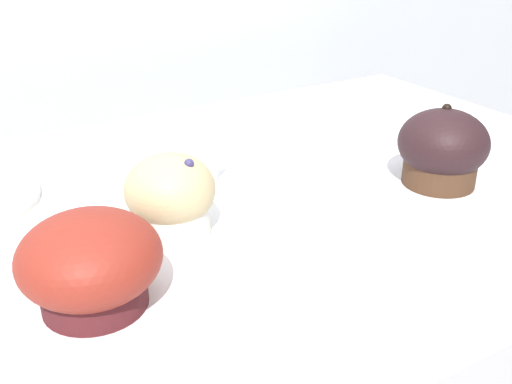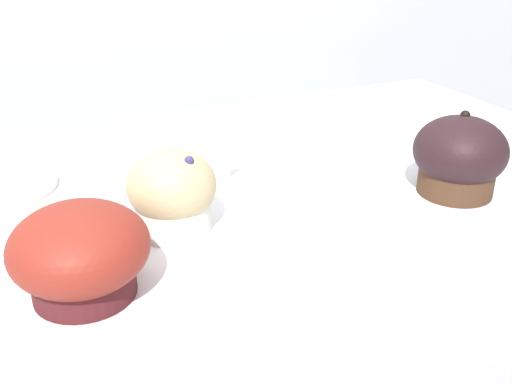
# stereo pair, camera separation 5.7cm
# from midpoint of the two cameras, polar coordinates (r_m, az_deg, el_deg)

# --- Properties ---
(wall_back) EXTENTS (3.20, 0.10, 1.80)m
(wall_back) POSITION_cam_midpoint_polar(r_m,az_deg,el_deg) (1.20, -17.80, 10.82)
(wall_back) COLOR silver
(wall_back) RESTS_ON ground
(muffin_front_center) EXTENTS (0.09, 0.09, 0.08)m
(muffin_front_center) POSITION_cam_midpoint_polar(r_m,az_deg,el_deg) (0.58, -10.94, -0.58)
(muffin_front_center) COLOR silver
(muffin_front_center) RESTS_ON display_counter
(muffin_back_left) EXTENTS (0.10, 0.10, 0.09)m
(muffin_back_left) POSITION_cam_midpoint_polar(r_m,az_deg,el_deg) (0.70, 15.14, 3.92)
(muffin_back_left) COLOR #462C1B
(muffin_back_left) RESTS_ON display_counter
(muffin_back_right) EXTENTS (0.11, 0.11, 0.08)m
(muffin_back_right) POSITION_cam_midpoint_polar(r_m,az_deg,el_deg) (0.50, -18.70, -6.57)
(muffin_back_right) COLOR #4B191C
(muffin_back_right) RESTS_ON display_counter
(price_card) EXTENTS (0.05, 0.04, 0.06)m
(price_card) POSITION_cam_midpoint_polar(r_m,az_deg,el_deg) (0.69, -8.13, 3.11)
(price_card) COLOR white
(price_card) RESTS_ON display_counter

